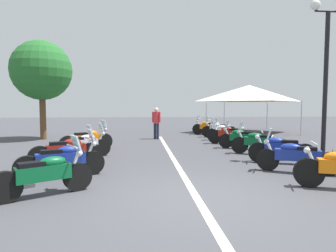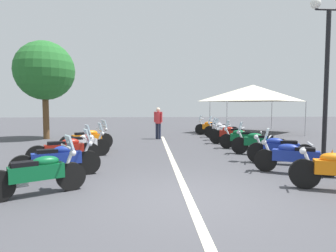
# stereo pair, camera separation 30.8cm
# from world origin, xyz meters

# --- Properties ---
(ground_plane) EXTENTS (80.00, 80.00, 0.00)m
(ground_plane) POSITION_xyz_m (0.00, 0.00, 0.00)
(ground_plane) COLOR #424247
(lane_centre_stripe) EXTENTS (14.60, 0.16, 0.01)m
(lane_centre_stripe) POSITION_xyz_m (3.94, 0.00, 0.00)
(lane_centre_stripe) COLOR beige
(lane_centre_stripe) RESTS_ON ground_plane
(motorcycle_left_row_0) EXTENTS (1.15, 1.75, 1.19)m
(motorcycle_left_row_0) POSITION_xyz_m (0.39, 3.00, 0.46)
(motorcycle_left_row_0) COLOR black
(motorcycle_left_row_0) RESTS_ON ground_plane
(motorcycle_left_row_1) EXTENTS (1.06, 2.06, 1.21)m
(motorcycle_left_row_1) POSITION_xyz_m (1.87, 3.06, 0.47)
(motorcycle_left_row_1) COLOR black
(motorcycle_left_row_1) RESTS_ON ground_plane
(motorcycle_left_row_2) EXTENTS (1.09, 1.98, 1.22)m
(motorcycle_left_row_2) POSITION_xyz_m (3.29, 3.29, 0.48)
(motorcycle_left_row_2) COLOR black
(motorcycle_left_row_2) RESTS_ON ground_plane
(motorcycle_left_row_3) EXTENTS (0.99, 1.85, 1.20)m
(motorcycle_left_row_3) POSITION_xyz_m (4.76, 3.10, 0.46)
(motorcycle_left_row_3) COLOR black
(motorcycle_left_row_3) RESTS_ON ground_plane
(motorcycle_left_row_4) EXTENTS (1.30, 1.92, 1.22)m
(motorcycle_left_row_4) POSITION_xyz_m (6.18, 3.23, 0.48)
(motorcycle_left_row_4) COLOR black
(motorcycle_left_row_4) RESTS_ON ground_plane
(motorcycle_right_row_1) EXTENTS (1.16, 1.94, 1.19)m
(motorcycle_right_row_1) POSITION_xyz_m (1.86, -3.08, 0.46)
(motorcycle_right_row_1) COLOR black
(motorcycle_right_row_1) RESTS_ON ground_plane
(motorcycle_right_row_2) EXTENTS (0.94, 1.95, 1.00)m
(motorcycle_right_row_2) POSITION_xyz_m (3.13, -3.28, 0.46)
(motorcycle_right_row_2) COLOR black
(motorcycle_right_row_2) RESTS_ON ground_plane
(motorcycle_right_row_3) EXTENTS (1.12, 1.90, 1.21)m
(motorcycle_right_row_3) POSITION_xyz_m (4.78, -3.25, 0.47)
(motorcycle_right_row_3) COLOR black
(motorcycle_right_row_3) RESTS_ON ground_plane
(motorcycle_right_row_4) EXTENTS (1.05, 1.84, 1.20)m
(motorcycle_right_row_4) POSITION_xyz_m (6.20, -3.10, 0.46)
(motorcycle_right_row_4) COLOR black
(motorcycle_right_row_4) RESTS_ON ground_plane
(motorcycle_right_row_5) EXTENTS (1.11, 1.96, 1.22)m
(motorcycle_right_row_5) POSITION_xyz_m (7.69, -3.06, 0.47)
(motorcycle_right_row_5) COLOR black
(motorcycle_right_row_5) RESTS_ON ground_plane
(motorcycle_right_row_6) EXTENTS (1.03, 1.85, 1.20)m
(motorcycle_right_row_6) POSITION_xyz_m (9.06, -3.20, 0.46)
(motorcycle_right_row_6) COLOR black
(motorcycle_right_row_6) RESTS_ON ground_plane
(motorcycle_right_row_7) EXTENTS (1.06, 1.86, 1.22)m
(motorcycle_right_row_7) POSITION_xyz_m (10.48, -3.28, 0.47)
(motorcycle_right_row_7) COLOR black
(motorcycle_right_row_7) RESTS_ON ground_plane
(motorcycle_right_row_8) EXTENTS (1.12, 1.90, 1.23)m
(motorcycle_right_row_8) POSITION_xyz_m (12.00, -3.03, 0.48)
(motorcycle_right_row_8) COLOR black
(motorcycle_right_row_8) RESTS_ON ground_plane
(street_lamp_twin_globe) EXTENTS (0.32, 1.22, 5.18)m
(street_lamp_twin_globe) POSITION_xyz_m (3.50, -4.93, 3.51)
(street_lamp_twin_globe) COLOR black
(street_lamp_twin_globe) RESTS_ON ground_plane
(traffic_cone_0) EXTENTS (0.36, 0.36, 0.61)m
(traffic_cone_0) POSITION_xyz_m (2.15, -4.32, 0.29)
(traffic_cone_0) COLOR orange
(traffic_cone_0) RESTS_ON ground_plane
(bystander_1) EXTENTS (0.35, 0.45, 1.71)m
(bystander_1) POSITION_xyz_m (10.12, 0.28, 1.01)
(bystander_1) COLOR #1E2338
(bystander_1) RESTS_ON ground_plane
(roadside_tree_0) EXTENTS (3.15, 3.15, 5.26)m
(roadside_tree_0) POSITION_xyz_m (10.56, 6.36, 3.67)
(roadside_tree_0) COLOR brown
(roadside_tree_0) RESTS_ON ground_plane
(event_tent) EXTENTS (5.30, 5.30, 3.20)m
(event_tent) POSITION_xyz_m (13.50, -6.17, 2.65)
(event_tent) COLOR beige
(event_tent) RESTS_ON ground_plane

